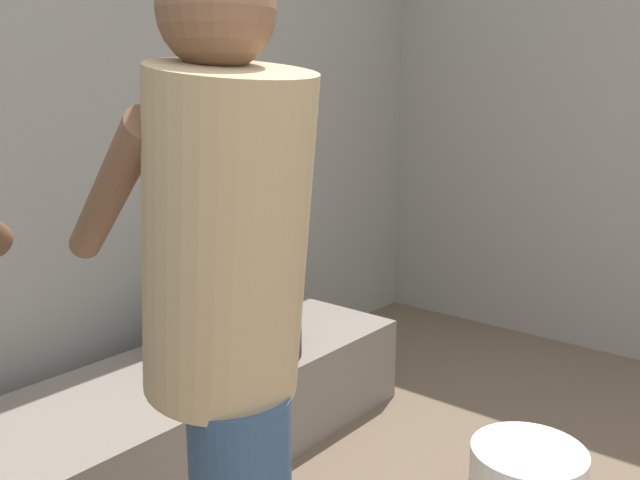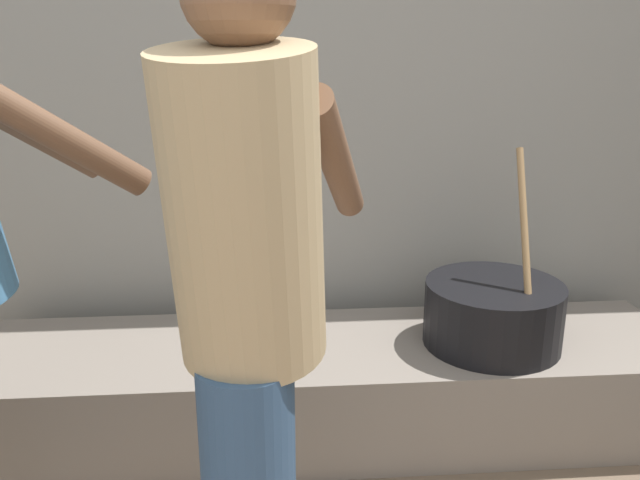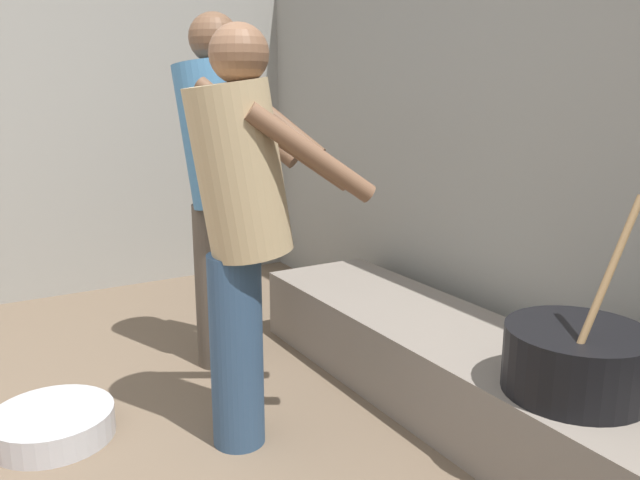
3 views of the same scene
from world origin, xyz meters
TOP-DOWN VIEW (x-y plane):
  - block_enclosure_rear at (0.00, 2.52)m, footprint 5.27×0.20m
  - hearth_ledge at (0.10, 2.00)m, footprint 2.49×0.60m
  - cooking_pot_main at (0.66, 1.95)m, footprint 0.48×0.48m
  - cook_in_tan_shirt at (-0.16, 1.11)m, footprint 0.49×0.72m

SIDE VIEW (x-z plane):
  - hearth_ledge at x=0.10m, z-range 0.00..0.35m
  - cooking_pot_main at x=0.66m, z-range 0.12..0.80m
  - cook_in_tan_shirt at x=-0.16m, z-range 0.11..1.67m
  - block_enclosure_rear at x=0.00m, z-range 0.00..2.07m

